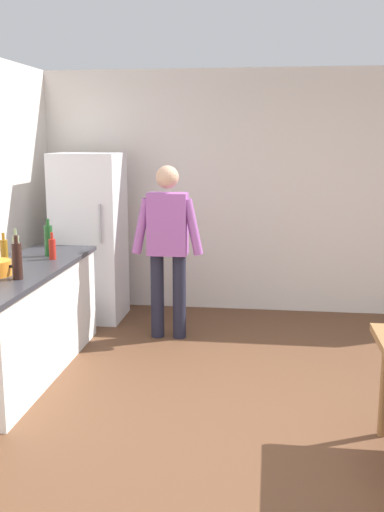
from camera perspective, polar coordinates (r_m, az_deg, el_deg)
The scene contains 10 objects.
ground_plane at distance 4.25m, azimuth 6.63°, elevation -16.30°, with size 14.00×14.00×0.00m, color brown.
wall_back at distance 6.80m, azimuth 7.27°, elevation 6.03°, with size 6.40×0.12×2.70m, color silver.
kitchen_counter at distance 5.21m, azimuth -15.78°, elevation -5.98°, with size 0.64×2.20×0.90m.
refrigerator at distance 6.54m, azimuth -9.73°, elevation 1.79°, with size 0.70×0.67×1.80m.
person at distance 5.78m, azimuth -2.33°, elevation 1.48°, with size 0.70×0.22×1.70m.
bottle_vinegar_tall at distance 5.17m, azimuth -16.44°, elevation 0.51°, with size 0.06×0.06×0.32m.
bottle_sauce_red at distance 5.41m, azimuth -13.20°, elevation 0.70°, with size 0.06×0.06×0.24m.
bottle_wine_green at distance 5.55m, azimuth -13.55°, elevation 1.48°, with size 0.08×0.08×0.34m.
bottle_wine_dark at distance 4.70m, azimuth -16.38°, elevation -0.42°, with size 0.08×0.08×0.34m.
bottle_oil_amber at distance 5.24m, azimuth -17.51°, elevation 0.36°, with size 0.06×0.06×0.28m.
Camera 1 is at (0.01, -3.77, 1.96)m, focal length 41.86 mm.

